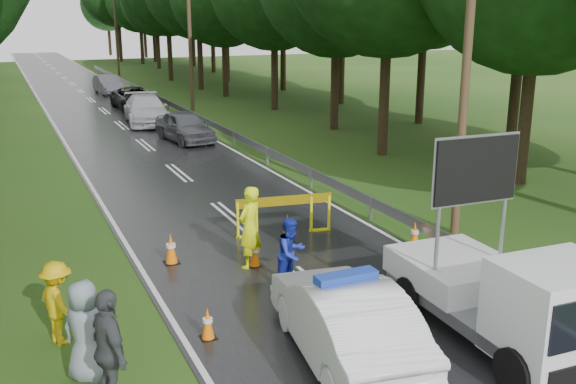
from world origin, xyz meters
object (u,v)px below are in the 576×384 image
officer (250,228)px  queue_car_fourth (108,84)px  queue_car_first (185,126)px  civilian (291,253)px  queue_car_third (135,98)px  police_sedan (345,321)px  queue_car_second (146,110)px  barrier (284,206)px  work_truck (509,296)px

officer → queue_car_fourth: (2.69, 37.24, -0.28)m
queue_car_first → queue_car_fourth: 21.10m
officer → queue_car_first: (2.87, 16.14, -0.28)m
civilian → queue_car_fourth: (2.29, 38.74, -0.09)m
queue_car_third → police_sedan: bearing=-97.7°
police_sedan → queue_car_second: (2.37, 26.84, 0.03)m
officer → queue_car_second: 22.27m
police_sedan → officer: officer is taller
barrier → civilian: (-1.30, -3.31, -0.03)m
queue_car_fourth → queue_car_first: bearing=-92.6°
officer → queue_car_third: officer is taller
work_truck → queue_car_first: 21.64m
queue_car_second → queue_car_fourth: bearing=94.5°
police_sedan → barrier: (1.74, 6.51, 0.10)m
barrier → queue_car_fourth: (0.99, 35.44, -0.12)m
officer → civilian: (0.40, -1.50, -0.19)m
civilian → queue_car_fourth: bearing=64.1°
civilian → queue_car_fourth: size_ratio=0.37×
queue_car_third → queue_car_fourth: queue_car_fourth is taller
queue_car_first → police_sedan: bearing=-105.6°
police_sedan → barrier: size_ratio=1.75×
police_sedan → officer: size_ratio=2.34×
barrier → work_truck: bearing=-72.2°
civilian → queue_car_second: size_ratio=0.30×
police_sedan → work_truck: size_ratio=1.00×
barrier → police_sedan: bearing=-96.3°
barrier → queue_car_second: 20.35m
work_truck → barrier: size_ratio=1.76×
queue_car_third → officer: bearing=-98.5°
queue_car_first → queue_car_second: bearing=87.5°
work_truck → officer: bearing=119.9°
barrier → civilian: bearing=-102.8°
civilian → queue_car_third: (2.50, 29.64, -0.13)m
queue_car_second → queue_car_fourth: 15.10m
work_truck → officer: size_ratio=2.34×
barrier → queue_car_fourth: size_ratio=0.61×
civilian → queue_car_first: 17.82m
barrier → queue_car_second: queue_car_second is taller
civilian → queue_car_second: 23.72m
police_sedan → officer: (0.04, 4.70, 0.26)m
queue_car_third → civilian: bearing=-97.4°
police_sedan → queue_car_first: bearing=-89.4°
queue_car_first → barrier: bearing=-102.3°
police_sedan → barrier: bearing=-96.4°
police_sedan → civilian: bearing=-89.2°
police_sedan → queue_car_fourth: 42.03m
work_truck → civilian: work_truck is taller
queue_car_third → queue_car_second: bearing=-98.0°
civilian → queue_car_first: civilian is taller
queue_car_fourth → officer: bearing=-97.2°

